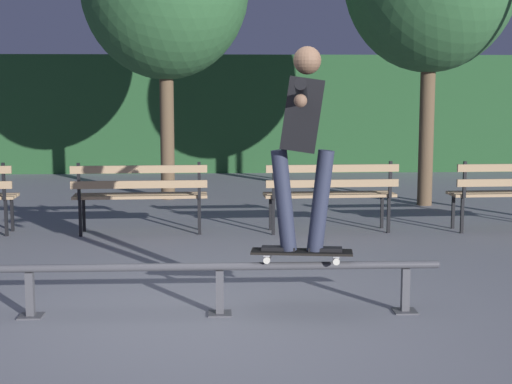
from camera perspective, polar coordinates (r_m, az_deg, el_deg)
The scene contains 7 objects.
ground_plane at distance 5.93m, azimuth -2.69°, elevation -9.39°, with size 90.00×90.00×0.00m, color slate.
hedge_backdrop at distance 16.56m, azimuth -2.67°, elevation 5.82°, with size 24.00×1.20×2.44m, color #234C28.
grind_rail at distance 5.98m, azimuth -2.71°, elevation -6.19°, with size 3.41×0.18×0.41m.
skateboard at distance 5.97m, azimuth 3.40°, elevation -4.50°, with size 0.80×0.30×0.09m.
skateboarder at distance 5.85m, azimuth 3.50°, elevation 4.51°, with size 0.63×1.40×1.56m.
park_bench_left_center at distance 9.31m, azimuth -8.56°, elevation 0.14°, with size 1.62×0.48×0.88m.
park_bench_right_center at distance 9.36m, azimuth 5.53°, elevation 0.22°, with size 1.62×0.48×0.88m.
Camera 1 is at (0.02, -5.67, 1.73)m, focal length 54.08 mm.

